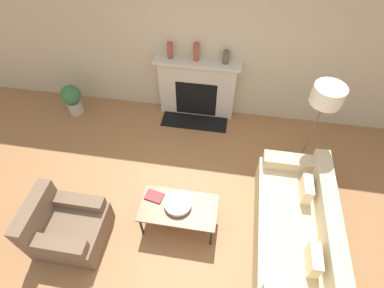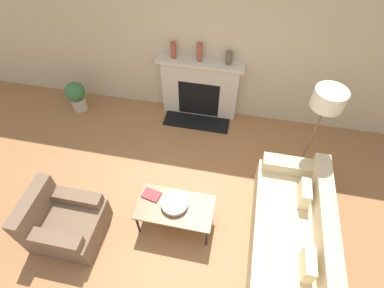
{
  "view_description": "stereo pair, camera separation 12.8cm",
  "coord_description": "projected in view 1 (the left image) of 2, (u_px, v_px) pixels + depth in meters",
  "views": [
    {
      "loc": [
        0.35,
        -1.91,
        3.96
      ],
      "look_at": [
        -0.13,
        1.08,
        0.45
      ],
      "focal_mm": 28.0,
      "sensor_mm": 36.0,
      "label": 1
    },
    {
      "loc": [
        0.48,
        -1.89,
        3.96
      ],
      "look_at": [
        -0.13,
        1.08,
        0.45
      ],
      "focal_mm": 28.0,
      "sensor_mm": 36.0,
      "label": 2
    }
  ],
  "objects": [
    {
      "name": "armchair_near",
      "position": [
        66.0,
        227.0,
        3.92
      ],
      "size": [
        0.89,
        0.78,
        0.76
      ],
      "rotation": [
        0.0,
        0.0,
        1.57
      ],
      "color": "brown",
      "rests_on": "ground_plane"
    },
    {
      "name": "mantel_vase_center_right",
      "position": [
        226.0,
        57.0,
        4.78
      ],
      "size": [
        0.1,
        0.1,
        0.22
      ],
      "color": "brown",
      "rests_on": "fireplace"
    },
    {
      "name": "mantel_vase_left",
      "position": [
        170.0,
        50.0,
        4.85
      ],
      "size": [
        0.09,
        0.09,
        0.28
      ],
      "color": "brown",
      "rests_on": "fireplace"
    },
    {
      "name": "coffee_table",
      "position": [
        179.0,
        209.0,
        3.95
      ],
      "size": [
        1.02,
        0.55,
        0.45
      ],
      "color": "brown",
      "rests_on": "ground_plane"
    },
    {
      "name": "bowl",
      "position": [
        178.0,
        204.0,
        3.91
      ],
      "size": [
        0.36,
        0.36,
        0.08
      ],
      "color": "silver",
      "rests_on": "coffee_table"
    },
    {
      "name": "potted_plant",
      "position": [
        72.0,
        98.0,
        5.52
      ],
      "size": [
        0.36,
        0.36,
        0.6
      ],
      "color": "#B2A899",
      "rests_on": "ground_plane"
    },
    {
      "name": "wall_back",
      "position": [
        214.0,
        41.0,
        4.74
      ],
      "size": [
        18.0,
        0.06,
        2.9
      ],
      "color": "#BCAD8E",
      "rests_on": "ground_plane"
    },
    {
      "name": "mantel_vase_center_left",
      "position": [
        196.0,
        52.0,
        4.79
      ],
      "size": [
        0.09,
        0.09,
        0.3
      ],
      "color": "brown",
      "rests_on": "fireplace"
    },
    {
      "name": "book",
      "position": [
        154.0,
        196.0,
        4.02
      ],
      "size": [
        0.26,
        0.21,
        0.02
      ],
      "rotation": [
        0.0,
        0.0,
        -0.2
      ],
      "color": "#9E2D33",
      "rests_on": "coffee_table"
    },
    {
      "name": "fireplace",
      "position": [
        197.0,
        89.0,
        5.34
      ],
      "size": [
        1.46,
        0.59,
        1.15
      ],
      "color": "beige",
      "rests_on": "ground_plane"
    },
    {
      "name": "couch",
      "position": [
        296.0,
        231.0,
        3.86
      ],
      "size": [
        0.91,
        2.07,
        0.78
      ],
      "rotation": [
        0.0,
        0.0,
        -1.57
      ],
      "color": "#CCB78E",
      "rests_on": "ground_plane"
    },
    {
      "name": "ground_plane",
      "position": [
        189.0,
        222.0,
        4.27
      ],
      "size": [
        18.0,
        18.0,
        0.0
      ],
      "primitive_type": "plane",
      "color": "#99663D"
    },
    {
      "name": "floor_lamp",
      "position": [
        324.0,
        104.0,
        3.83
      ],
      "size": [
        0.41,
        0.41,
        1.67
      ],
      "color": "brown",
      "rests_on": "ground_plane"
    }
  ]
}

